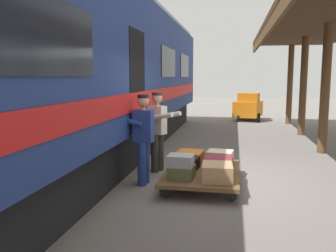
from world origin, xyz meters
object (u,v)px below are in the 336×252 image
Objects in this scene: suitcase_orange_carryall at (190,157)px; suitcase_cream_canvas at (220,158)px; suitcase_black_hardshell at (186,164)px; suitcase_tan_vintage at (217,172)px; suitcase_olive_duffel at (182,172)px; baggage_tug at (248,107)px; train_car at (68,75)px; suitcase_burgundy_valise at (219,164)px; luggage_cart at (202,173)px; porter_by_door at (158,129)px; suitcase_gray_aluminum at (181,161)px; porter_in_overalls at (142,136)px.

suitcase_orange_carryall is 0.62m from suitcase_cream_canvas.
suitcase_cream_canvas is 0.79× the size of suitcase_black_hardshell.
suitcase_olive_duffel is at bearing 0.00° from suitcase_tan_vintage.
suitcase_olive_duffel is at bearing 90.00° from suitcase_black_hardshell.
suitcase_orange_carryall is at bearing 81.28° from baggage_tug.
train_car is 3.04m from suitcase_orange_carryall.
suitcase_tan_vintage is 1.14m from suitcase_cream_canvas.
suitcase_burgundy_valise is 0.57m from suitcase_cream_canvas.
suitcase_black_hardshell is (0.62, -0.57, -0.03)m from suitcase_tan_vintage.
luggage_cart is at bearing 61.68° from suitcase_cream_canvas.
suitcase_black_hardshell is at bearing 131.63° from porter_by_door.
luggage_cart is at bearing 141.85° from porter_by_door.
suitcase_tan_vintage is at bearing 163.15° from train_car.
suitcase_black_hardshell is (-2.53, 0.38, -1.68)m from train_car.
suitcase_gray_aluminum is at bearing 89.13° from suitcase_orange_carryall.
baggage_tug reaches higher than luggage_cart.
suitcase_orange_carryall is 1.21m from porter_in_overalls.
porter_by_door is (0.71, -0.23, 0.53)m from suitcase_orange_carryall.
suitcase_cream_canvas is at bearing -152.70° from porter_in_overalls.
luggage_cart is 4.53× the size of suitcase_olive_duffel.
porter_in_overalls reaches higher than suitcase_tan_vintage.
porter_in_overalls is at bearing -16.03° from suitcase_tan_vintage.
suitcase_olive_duffel is 0.27× the size of porter_in_overalls.
baggage_tug is (-1.53, -11.09, 0.25)m from suitcase_olive_duffel.
suitcase_black_hardshell is at bearing -90.00° from suitcase_olive_duffel.
suitcase_tan_vintage is 1.57m from porter_in_overalls.
suitcase_olive_duffel is (-2.53, 0.95, -1.68)m from train_car.
porter_by_door is (-0.09, -0.97, 0.00)m from porter_in_overalls.
suitcase_black_hardshell is 1.20m from porter_by_door.
suitcase_orange_carryall reaches higher than suitcase_black_hardshell.
suitcase_olive_duffel is 0.27× the size of porter_by_door.
porter_in_overalls is at bearing 11.41° from suitcase_black_hardshell.
train_car is 44.86× the size of suitcase_gray_aluminum.
suitcase_burgundy_valise is at bearing -173.47° from porter_in_overalls.
suitcase_olive_duffel is 1.14m from suitcase_orange_carryall.
suitcase_olive_duffel is at bearing 61.68° from luggage_cart.
train_car reaches higher than suitcase_gray_aluminum.
baggage_tug is at bearing -97.92° from suitcase_gray_aluminum.
luggage_cart is at bearing 83.40° from baggage_tug.
suitcase_olive_duffel is 1.30m from suitcase_cream_canvas.
porter_in_overalls is at bearing 42.30° from suitcase_orange_carryall.
porter_by_door is (0.70, -1.39, 0.33)m from suitcase_gray_aluminum.
porter_by_door is at bearing -63.35° from suitcase_gray_aluminum.
suitcase_black_hardshell is at bearing 171.42° from train_car.
suitcase_cream_canvas is (0.00, -1.14, -0.00)m from suitcase_tan_vintage.
suitcase_tan_vintage is 1.35× the size of suitcase_gray_aluminum.
baggage_tug is at bearing -98.72° from suitcase_orange_carryall.
suitcase_tan_vintage is 0.34× the size of porter_in_overalls.
suitcase_burgundy_valise is at bearing -90.00° from suitcase_tan_vintage.
porter_by_door is at bearing -45.95° from suitcase_tan_vintage.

